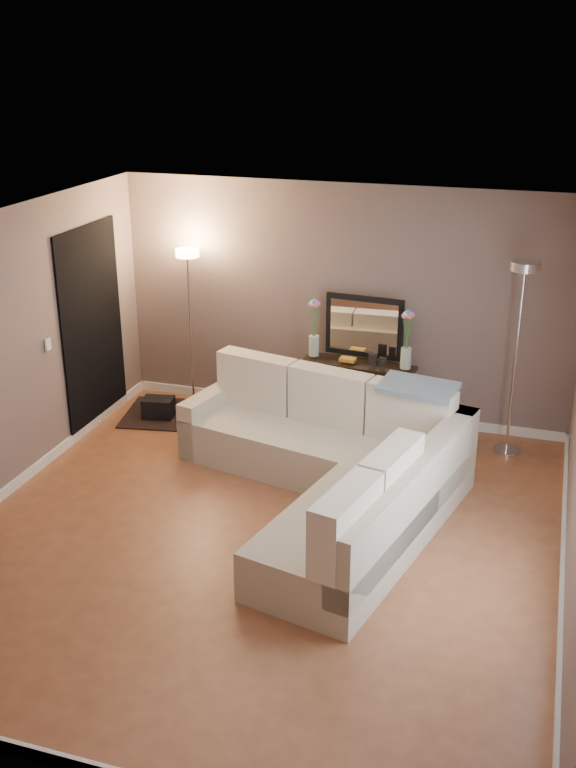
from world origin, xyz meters
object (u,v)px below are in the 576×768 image
(floor_lamp_unlit, at_px, (520,321))
(sectional_sofa, at_px, (336,464))
(console_table, at_px, (351,391))
(floor_lamp_lit, at_px, (189,297))

(floor_lamp_unlit, bearing_deg, sectional_sofa, -133.97)
(sectional_sofa, distance_m, console_table, 1.66)
(sectional_sofa, distance_m, floor_lamp_lit, 2.89)
(sectional_sofa, xyz_separation_m, floor_lamp_unlit, (1.44, 1.49, 1.06))
(floor_lamp_lit, xyz_separation_m, floor_lamp_unlit, (3.59, -0.20, 0.12))
(console_table, bearing_deg, floor_lamp_unlit, -4.94)
(floor_lamp_lit, height_order, floor_lamp_unlit, floor_lamp_unlit)
(console_table, height_order, floor_lamp_unlit, floor_lamp_unlit)
(sectional_sofa, bearing_deg, console_table, 98.91)
(console_table, relative_size, floor_lamp_lit, 0.67)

